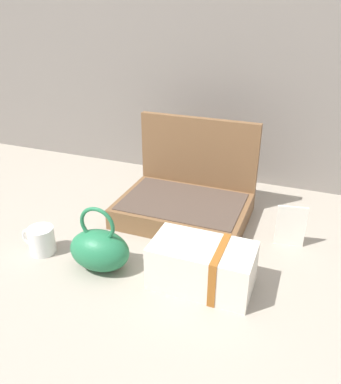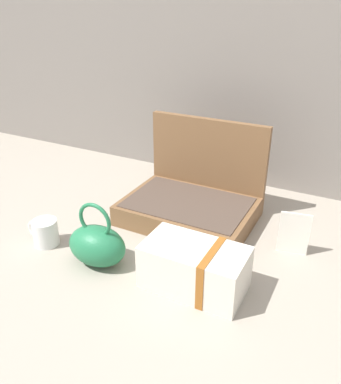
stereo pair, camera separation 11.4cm
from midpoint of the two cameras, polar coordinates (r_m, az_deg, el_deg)
name	(u,v)px [view 2 (the right image)]	position (r m, az deg, el deg)	size (l,w,h in m)	color
ground_plane	(179,244)	(1.24, 3.86, -7.67)	(6.00, 6.00, 0.00)	#9E9384
open_suitcase	(193,198)	(1.37, 5.67, -0.97)	(0.44, 0.32, 0.32)	brown
teal_pouch_handbag	(97,244)	(1.14, -7.83, -7.66)	(0.18, 0.13, 0.20)	#237247
cream_toiletry_bag	(196,268)	(1.05, 6.83, -10.99)	(0.27, 0.15, 0.13)	silver
coffee_mug	(45,232)	(1.27, -15.38, -5.75)	(0.11, 0.08, 0.08)	white
info_card_left	(294,233)	(1.24, 20.07, -5.77)	(0.09, 0.01, 0.14)	white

